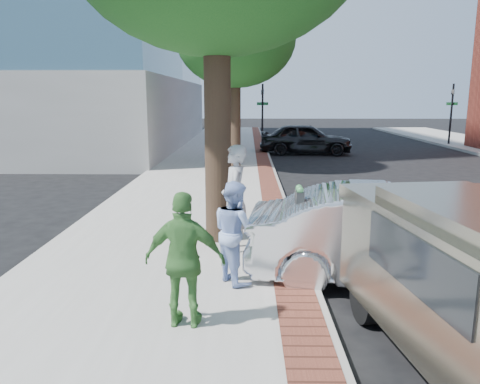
{
  "coord_description": "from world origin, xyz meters",
  "views": [
    {
      "loc": [
        -0.01,
        -7.29,
        3.0
      ],
      "look_at": [
        -0.16,
        1.56,
        1.2
      ],
      "focal_mm": 35.0,
      "sensor_mm": 36.0,
      "label": 1
    }
  ],
  "objects_px": {
    "person_officer": "(235,232)",
    "parking_meter": "(299,211)",
    "sedan_silver": "(396,237)",
    "bg_car": "(306,139)",
    "person_green": "(185,260)",
    "person_gray": "(234,198)"
  },
  "relations": [
    {
      "from": "person_officer",
      "to": "parking_meter",
      "type": "bearing_deg",
      "value": -104.51
    },
    {
      "from": "person_officer",
      "to": "sedan_silver",
      "type": "bearing_deg",
      "value": -114.58
    },
    {
      "from": "parking_meter",
      "to": "bg_car",
      "type": "bearing_deg",
      "value": 82.7
    },
    {
      "from": "person_officer",
      "to": "person_green",
      "type": "xyz_separation_m",
      "value": [
        -0.58,
        -1.48,
        0.07
      ]
    },
    {
      "from": "person_gray",
      "to": "bg_car",
      "type": "height_order",
      "value": "person_gray"
    },
    {
      "from": "bg_car",
      "to": "sedan_silver",
      "type": "bearing_deg",
      "value": -177.7
    },
    {
      "from": "person_green",
      "to": "bg_car",
      "type": "bearing_deg",
      "value": -95.5
    },
    {
      "from": "person_gray",
      "to": "person_green",
      "type": "bearing_deg",
      "value": -12.35
    },
    {
      "from": "parking_meter",
      "to": "person_gray",
      "type": "relative_size",
      "value": 0.74
    },
    {
      "from": "person_gray",
      "to": "sedan_silver",
      "type": "bearing_deg",
      "value": 62.82
    },
    {
      "from": "person_gray",
      "to": "bg_car",
      "type": "bearing_deg",
      "value": 166.29
    },
    {
      "from": "parking_meter",
      "to": "bg_car",
      "type": "relative_size",
      "value": 0.3
    },
    {
      "from": "person_green",
      "to": "sedan_silver",
      "type": "height_order",
      "value": "person_green"
    },
    {
      "from": "person_gray",
      "to": "sedan_silver",
      "type": "distance_m",
      "value": 2.93
    },
    {
      "from": "person_gray",
      "to": "person_green",
      "type": "xyz_separation_m",
      "value": [
        -0.53,
        -3.0,
        -0.13
      ]
    },
    {
      "from": "parking_meter",
      "to": "person_green",
      "type": "bearing_deg",
      "value": -131.95
    },
    {
      "from": "parking_meter",
      "to": "sedan_silver",
      "type": "relative_size",
      "value": 0.31
    },
    {
      "from": "person_officer",
      "to": "sedan_silver",
      "type": "height_order",
      "value": "person_officer"
    },
    {
      "from": "sedan_silver",
      "to": "bg_car",
      "type": "distance_m",
      "value": 17.77
    },
    {
      "from": "sedan_silver",
      "to": "person_gray",
      "type": "bearing_deg",
      "value": 71.99
    },
    {
      "from": "parking_meter",
      "to": "person_officer",
      "type": "bearing_deg",
      "value": -163.38
    },
    {
      "from": "sedan_silver",
      "to": "person_officer",
      "type": "bearing_deg",
      "value": 103.43
    }
  ]
}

